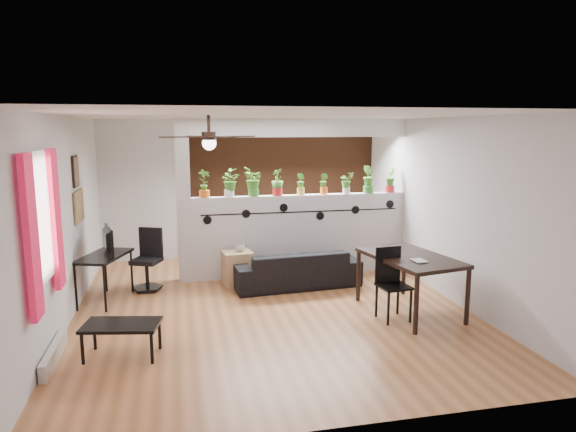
{
  "coord_description": "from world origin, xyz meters",
  "views": [
    {
      "loc": [
        -1.21,
        -6.7,
        2.45
      ],
      "look_at": [
        0.39,
        0.6,
        1.16
      ],
      "focal_mm": 32.0,
      "sensor_mm": 36.0,
      "label": 1
    }
  ],
  "objects": [
    {
      "name": "ceiling_header",
      "position": [
        0.8,
        1.5,
        2.45
      ],
      "size": [
        3.6,
        0.18,
        0.3
      ],
      "primitive_type": "cube",
      "color": "silver",
      "rests_on": "room_shell"
    },
    {
      "name": "framed_art",
      "position": [
        -2.58,
        0.9,
        1.85
      ],
      "size": [
        0.03,
        0.34,
        0.44
      ],
      "color": "#8C7259",
      "rests_on": "room_shell"
    },
    {
      "name": "corkboard",
      "position": [
        -2.58,
        0.95,
        1.35
      ],
      "size": [
        0.03,
        0.6,
        0.45
      ],
      "primitive_type": "cube",
      "color": "olive",
      "rests_on": "room_shell"
    },
    {
      "name": "potted_plant_8",
      "position": [
        2.38,
        1.5,
        1.58
      ],
      "size": [
        0.26,
        0.28,
        0.43
      ],
      "color": "red",
      "rests_on": "partition_wall"
    },
    {
      "name": "potted_plant_6",
      "position": [
        1.59,
        1.5,
        1.54
      ],
      "size": [
        0.21,
        0.18,
        0.36
      ],
      "color": "silver",
      "rests_on": "partition_wall"
    },
    {
      "name": "folding_chair",
      "position": [
        1.46,
        -0.74,
        0.55
      ],
      "size": [
        0.41,
        0.41,
        0.93
      ],
      "color": "black",
      "rests_on": "ground"
    },
    {
      "name": "room_shell",
      "position": [
        0.0,
        0.0,
        1.3
      ],
      "size": [
        6.3,
        7.1,
        2.9
      ],
      "color": "#945A30",
      "rests_on": "ground"
    },
    {
      "name": "pier_column",
      "position": [
        -1.11,
        1.5,
        1.3
      ],
      "size": [
        0.22,
        0.2,
        2.6
      ],
      "primitive_type": "cube",
      "color": "#BCBCC1",
      "rests_on": "ground"
    },
    {
      "name": "potted_plant_1",
      "position": [
        -0.39,
        1.5,
        1.59
      ],
      "size": [
        0.28,
        0.29,
        0.45
      ],
      "color": "white",
      "rests_on": "partition_wall"
    },
    {
      "name": "potted_plant_3",
      "position": [
        0.41,
        1.5,
        1.58
      ],
      "size": [
        0.29,
        0.29,
        0.44
      ],
      "color": "red",
      "rests_on": "partition_wall"
    },
    {
      "name": "potted_plant_0",
      "position": [
        -0.78,
        1.5,
        1.59
      ],
      "size": [
        0.3,
        0.28,
        0.46
      ],
      "color": "orange",
      "rests_on": "partition_wall"
    },
    {
      "name": "brick_panel",
      "position": [
        0.8,
        2.97,
        1.3
      ],
      "size": [
        3.9,
        0.05,
        2.6
      ],
      "primitive_type": "cube",
      "color": "#A65930",
      "rests_on": "ground"
    },
    {
      "name": "potted_plant_4",
      "position": [
        0.8,
        1.5,
        1.55
      ],
      "size": [
        0.19,
        0.21,
        0.37
      ],
      "color": "#E2BE4F",
      "rests_on": "partition_wall"
    },
    {
      "name": "baseboard_heater",
      "position": [
        -2.54,
        -1.2,
        0.09
      ],
      "size": [
        0.08,
        1.0,
        0.18
      ],
      "primitive_type": "cube",
      "color": "silver",
      "rests_on": "ground"
    },
    {
      "name": "vine_decal",
      "position": [
        0.8,
        1.4,
        1.08
      ],
      "size": [
        3.31,
        0.01,
        0.3
      ],
      "color": "black",
      "rests_on": "partition_wall"
    },
    {
      "name": "computer_desk",
      "position": [
        -2.25,
        0.73,
        0.61
      ],
      "size": [
        0.77,
        1.05,
        0.68
      ],
      "color": "black",
      "rests_on": "ground"
    },
    {
      "name": "monitor",
      "position": [
        -2.25,
        0.88,
        0.78
      ],
      "size": [
        0.36,
        0.15,
        0.2
      ],
      "primitive_type": "imported",
      "rotation": [
        0.0,
        0.0,
        1.82
      ],
      "color": "black",
      "rests_on": "computer_desk"
    },
    {
      "name": "cube_shelf",
      "position": [
        -0.32,
        1.06,
        0.27
      ],
      "size": [
        0.49,
        0.45,
        0.55
      ],
      "primitive_type": "cube",
      "rotation": [
        0.0,
        0.0,
        0.12
      ],
      "color": "#A78258",
      "rests_on": "ground"
    },
    {
      "name": "ceiling_fan",
      "position": [
        -0.8,
        -0.3,
        2.31
      ],
      "size": [
        1.19,
        1.19,
        0.43
      ],
      "color": "black",
      "rests_on": "room_shell"
    },
    {
      "name": "potted_plant_5",
      "position": [
        1.2,
        1.5,
        1.54
      ],
      "size": [
        0.22,
        0.22,
        0.36
      ],
      "color": "orange",
      "rests_on": "partition_wall"
    },
    {
      "name": "potted_plant_2",
      "position": [
        0.01,
        1.5,
        1.6
      ],
      "size": [
        0.21,
        0.26,
        0.48
      ],
      "color": "#3C8530",
      "rests_on": "partition_wall"
    },
    {
      "name": "sofa",
      "position": [
        0.57,
        0.86,
        0.27
      ],
      "size": [
        1.91,
        0.87,
        0.55
      ],
      "primitive_type": "imported",
      "rotation": [
        0.0,
        0.0,
        3.22
      ],
      "color": "black",
      "rests_on": "ground"
    },
    {
      "name": "coffee_table",
      "position": [
        -1.84,
        -1.21,
        0.33
      ],
      "size": [
        0.87,
        0.59,
        0.37
      ],
      "color": "black",
      "rests_on": "ground"
    },
    {
      "name": "dining_table",
      "position": [
        1.79,
        -0.6,
        0.69
      ],
      "size": [
        1.11,
        1.55,
        0.77
      ],
      "color": "black",
      "rests_on": "ground"
    },
    {
      "name": "book",
      "position": [
        1.69,
        -0.9,
        0.78
      ],
      "size": [
        0.17,
        0.22,
        0.02
      ],
      "primitive_type": "imported",
      "rotation": [
        0.0,
        0.0,
        0.09
      ],
      "color": "gray",
      "rests_on": "dining_table"
    },
    {
      "name": "window_assembly",
      "position": [
        -2.56,
        -1.2,
        1.51
      ],
      "size": [
        0.09,
        1.3,
        1.55
      ],
      "color": "white",
      "rests_on": "room_shell"
    },
    {
      "name": "potted_plant_7",
      "position": [
        1.98,
        1.5,
        1.6
      ],
      "size": [
        0.22,
        0.27,
        0.48
      ],
      "color": "#328530",
      "rests_on": "partition_wall"
    },
    {
      "name": "partition_wall",
      "position": [
        0.8,
        1.5,
        0.68
      ],
      "size": [
        3.6,
        0.18,
        1.35
      ],
      "primitive_type": "cube",
      "color": "#BCBCC1",
      "rests_on": "ground"
    },
    {
      "name": "office_chair",
      "position": [
        -1.67,
        1.16,
        0.41
      ],
      "size": [
        0.51,
        0.52,
        0.92
      ],
      "color": "black",
      "rests_on": "ground"
    },
    {
      "name": "cup",
      "position": [
        -0.27,
        1.06,
        0.6
      ],
      "size": [
        0.14,
        0.14,
        0.1
      ],
      "primitive_type": "imported",
      "rotation": [
        0.0,
        0.0,
        -0.11
      ],
      "color": "gray",
      "rests_on": "cube_shelf"
    }
  ]
}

